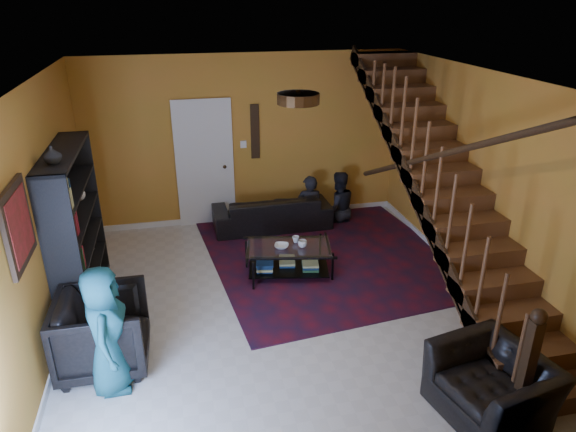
# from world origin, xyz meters

# --- Properties ---
(floor) EXTENTS (5.50, 5.50, 0.00)m
(floor) POSITION_xyz_m (0.00, 0.00, 0.00)
(floor) COLOR beige
(floor) RESTS_ON ground
(room) EXTENTS (5.50, 5.50, 5.50)m
(room) POSITION_xyz_m (-1.33, 1.33, 0.05)
(room) COLOR orange
(room) RESTS_ON ground
(staircase) EXTENTS (0.95, 5.02, 3.18)m
(staircase) POSITION_xyz_m (2.12, -0.00, 1.40)
(staircase) COLOR brown
(staircase) RESTS_ON floor
(bookshelf) EXTENTS (0.35, 1.80, 2.00)m
(bookshelf) POSITION_xyz_m (-2.40, 0.60, 0.96)
(bookshelf) COLOR black
(bookshelf) RESTS_ON floor
(door) EXTENTS (0.82, 0.05, 2.05)m
(door) POSITION_xyz_m (-0.70, 2.73, 1.02)
(door) COLOR silver
(door) RESTS_ON floor
(framed_picture) EXTENTS (0.04, 0.74, 0.74)m
(framed_picture) POSITION_xyz_m (-2.57, -0.90, 1.75)
(framed_picture) COLOR maroon
(framed_picture) RESTS_ON room
(wall_hanging) EXTENTS (0.14, 0.03, 0.90)m
(wall_hanging) POSITION_xyz_m (0.15, 2.73, 1.55)
(wall_hanging) COLOR black
(wall_hanging) RESTS_ON room
(ceiling_fixture) EXTENTS (0.40, 0.40, 0.10)m
(ceiling_fixture) POSITION_xyz_m (0.00, -0.80, 2.74)
(ceiling_fixture) COLOR #3F2814
(ceiling_fixture) RESTS_ON room
(rug) EXTENTS (3.76, 4.18, 0.02)m
(rug) POSITION_xyz_m (0.94, 1.23, 0.01)
(rug) COLOR #490D1A
(rug) RESTS_ON floor
(sofa) EXTENTS (1.94, 0.78, 0.56)m
(sofa) POSITION_xyz_m (0.33, 2.30, 0.28)
(sofa) COLOR black
(sofa) RESTS_ON floor
(armchair_left) EXTENTS (0.92, 0.90, 0.83)m
(armchair_left) POSITION_xyz_m (-2.05, -0.73, 0.41)
(armchair_left) COLOR black
(armchair_left) RESTS_ON floor
(armchair_right) EXTENTS (1.04, 1.14, 0.64)m
(armchair_right) POSITION_xyz_m (1.50, -2.25, 0.32)
(armchair_right) COLOR black
(armchair_right) RESTS_ON floor
(person_adult_a) EXTENTS (0.50, 0.35, 1.30)m
(person_adult_a) POSITION_xyz_m (0.99, 2.35, 0.20)
(person_adult_a) COLOR black
(person_adult_a) RESTS_ON sofa
(person_adult_b) EXTENTS (0.70, 0.57, 1.33)m
(person_adult_b) POSITION_xyz_m (1.50, 2.35, 0.22)
(person_adult_b) COLOR black
(person_adult_b) RESTS_ON sofa
(person_child) EXTENTS (0.45, 0.67, 1.34)m
(person_child) POSITION_xyz_m (-1.95, -1.10, 0.67)
(person_child) COLOR #195261
(person_child) RESTS_ON armchair_left
(coffee_table) EXTENTS (1.26, 0.88, 0.44)m
(coffee_table) POSITION_xyz_m (0.25, 0.69, 0.25)
(coffee_table) COLOR black
(coffee_table) RESTS_ON floor
(cup_a) EXTENTS (0.16, 0.16, 0.10)m
(cup_a) POSITION_xyz_m (0.43, 0.63, 0.49)
(cup_a) COLOR #999999
(cup_a) RESTS_ON coffee_table
(cup_b) EXTENTS (0.11, 0.11, 0.09)m
(cup_b) POSITION_xyz_m (0.38, 0.79, 0.48)
(cup_b) COLOR #999999
(cup_b) RESTS_ON coffee_table
(bowl) EXTENTS (0.24, 0.24, 0.05)m
(bowl) POSITION_xyz_m (0.15, 0.68, 0.46)
(bowl) COLOR #999999
(bowl) RESTS_ON coffee_table
(vase) EXTENTS (0.18, 0.18, 0.19)m
(vase) POSITION_xyz_m (-2.41, 0.10, 2.10)
(vase) COLOR #999999
(vase) RESTS_ON bookshelf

